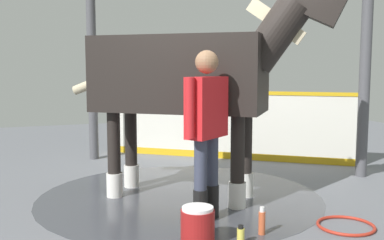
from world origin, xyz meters
name	(u,v)px	position (x,y,z in m)	size (l,w,h in m)	color
ground_plane	(190,197)	(0.00, 0.00, -0.01)	(16.00, 16.00, 0.02)	slate
wet_patch	(180,196)	(-0.05, -0.12, 0.00)	(3.51, 3.51, 0.00)	#42444C
barrier_wall	(226,127)	(-2.05, 1.44, 0.56)	(2.85, 3.62, 1.20)	silver
roof_post_near	(365,71)	(-0.12, 2.75, 1.55)	(0.16, 0.16, 3.10)	#4C4C51
roof_post_far	(92,71)	(-2.84, -0.75, 1.55)	(0.16, 0.16, 3.10)	#4C4C51
horse	(189,77)	(0.02, -0.03, 1.49)	(2.27, 2.80, 2.59)	black
handler	(207,122)	(0.89, -0.15, 1.04)	(0.48, 0.59, 1.78)	black
wash_bucket	(198,226)	(1.47, -0.48, 0.17)	(0.31, 0.31, 0.35)	maroon
bottle_shampoo	(241,236)	(1.62, -0.11, 0.08)	(0.07, 0.07, 0.18)	#D8CC4C
bottle_spray	(262,222)	(1.47, 0.19, 0.13)	(0.07, 0.07, 0.27)	#CC5933
hose_coil	(346,226)	(1.59, 1.08, 0.02)	(0.58, 0.58, 0.03)	#B72D1E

